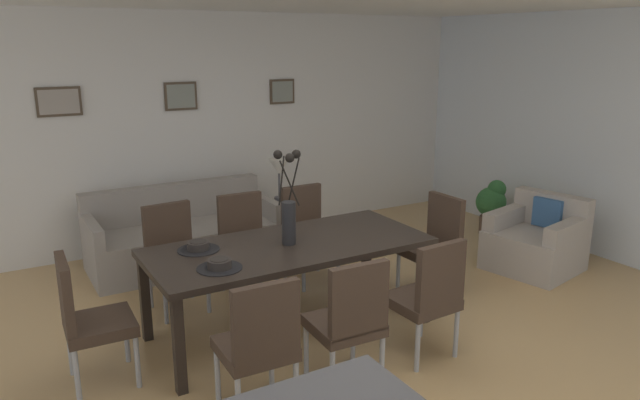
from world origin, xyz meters
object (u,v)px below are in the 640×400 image
(dining_table, at_px, (289,252))
(bowl_near_right, at_px, (198,245))
(dining_chair_head_west, at_px, (87,315))
(sofa, at_px, (183,238))
(dining_chair_near_left, at_px, (259,340))
(framed_picture_center, at_px, (181,96))
(armchair, at_px, (537,242))
(dining_chair_mid_right, at_px, (307,229))
(framed_picture_left, at_px, (59,102))
(potted_plant, at_px, (492,204))
(dining_chair_far_left, at_px, (350,317))
(centerpiece_vase, at_px, (289,209))
(side_table, at_px, (280,226))
(dining_chair_mid_left, at_px, (429,293))
(bowl_near_left, at_px, (219,263))
(dining_chair_near_right, at_px, (173,252))
(table_lamp, at_px, (279,171))
(dining_chair_far_right, at_px, (245,239))
(framed_picture_right, at_px, (282,92))

(dining_table, distance_m, bowl_near_right, 0.70)
(dining_chair_head_west, distance_m, sofa, 2.32)
(dining_chair_near_left, relative_size, framed_picture_center, 2.54)
(dining_chair_head_west, bearing_deg, armchair, -0.46)
(dining_chair_mid_right, relative_size, dining_chair_head_west, 1.00)
(dining_chair_mid_right, height_order, framed_picture_left, framed_picture_left)
(potted_plant, bearing_deg, dining_chair_far_left, -149.62)
(dining_chair_near_left, relative_size, centerpiece_vase, 1.25)
(armchair, bearing_deg, side_table, 136.74)
(side_table, bearing_deg, dining_chair_head_west, -141.90)
(dining_chair_mid_left, bearing_deg, bowl_near_left, 153.21)
(bowl_near_left, relative_size, sofa, 0.09)
(dining_chair_near_right, relative_size, dining_chair_mid_right, 1.00)
(table_lamp, bearing_deg, bowl_near_right, -132.74)
(side_table, bearing_deg, potted_plant, -18.51)
(dining_chair_near_right, relative_size, potted_plant, 1.37)
(dining_chair_far_left, bearing_deg, dining_chair_head_west, 148.71)
(dining_chair_mid_left, bearing_deg, sofa, 108.32)
(armchair, bearing_deg, centerpiece_vase, 178.91)
(dining_chair_near_right, relative_size, dining_chair_far_right, 1.00)
(dining_chair_near_left, distance_m, dining_chair_far_right, 1.95)
(dining_chair_far_left, height_order, framed_picture_left, framed_picture_left)
(dining_chair_far_left, distance_m, framed_picture_center, 3.68)
(dining_chair_near_left, bearing_deg, framed_picture_left, 99.26)
(dining_chair_far_right, distance_m, dining_chair_mid_right, 0.64)
(dining_chair_far_left, height_order, bowl_near_left, dining_chair_far_left)
(dining_chair_far_right, height_order, dining_chair_mid_right, same)
(bowl_near_right, relative_size, armchair, 0.18)
(armchair, relative_size, framed_picture_center, 2.62)
(dining_chair_mid_left, relative_size, sofa, 0.48)
(sofa, xyz_separation_m, potted_plant, (3.53, -0.91, 0.09))
(armchair, relative_size, framed_picture_left, 2.21)
(dining_chair_near_left, distance_m, centerpiece_vase, 1.25)
(centerpiece_vase, bearing_deg, side_table, 65.70)
(dining_chair_mid_right, relative_size, side_table, 1.77)
(bowl_near_right, height_order, sofa, bowl_near_right)
(dining_chair_near_right, height_order, framed_picture_right, framed_picture_right)
(dining_chair_near_right, relative_size, dining_chair_mid_left, 1.00)
(dining_chair_mid_left, bearing_deg, dining_chair_head_west, 158.32)
(dining_chair_far_right, bearing_deg, dining_chair_mid_left, -69.91)
(dining_chair_far_left, height_order, centerpiece_vase, centerpiece_vase)
(dining_table, distance_m, dining_chair_near_right, 1.13)
(dining_chair_near_left, bearing_deg, framed_picture_right, 60.97)
(bowl_near_left, relative_size, framed_picture_right, 0.53)
(bowl_near_right, distance_m, sofa, 1.81)
(centerpiece_vase, xyz_separation_m, potted_plant, (3.27, 1.01, -0.65))
(bowl_near_left, bearing_deg, potted_plant, 17.38)
(dining_chair_mid_right, bearing_deg, dining_chair_near_left, -126.46)
(dining_chair_mid_right, xyz_separation_m, centerpiece_vase, (-0.65, -0.89, 0.51))
(dining_chair_mid_right, xyz_separation_m, potted_plant, (2.61, 0.12, -0.14))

